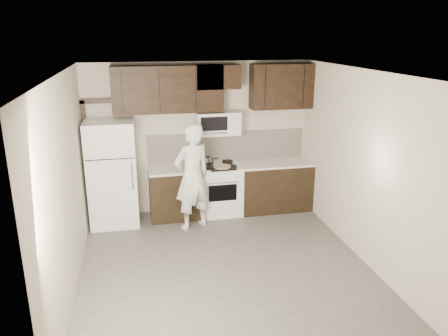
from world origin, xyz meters
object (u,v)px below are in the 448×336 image
object	(u,v)px
microwave	(218,123)
refrigerator	(112,173)
person	(192,177)
stove	(219,189)

from	to	relation	value
microwave	refrigerator	bearing A→B (deg)	-174.85
microwave	refrigerator	xyz separation A→B (m)	(-1.85, -0.17, -0.75)
microwave	person	bearing A→B (deg)	-131.49
refrigerator	person	bearing A→B (deg)	-19.60
person	microwave	bearing A→B (deg)	-155.52
person	stove	bearing A→B (deg)	-161.47
stove	refrigerator	bearing A→B (deg)	-178.49
refrigerator	stove	bearing A→B (deg)	1.51
stove	person	distance (m)	0.87
stove	refrigerator	world-z (taller)	refrigerator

